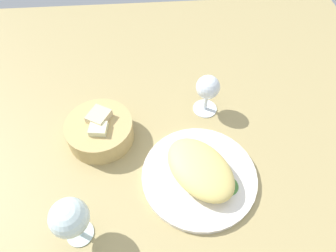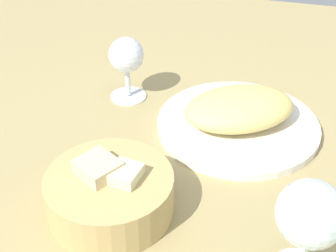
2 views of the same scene
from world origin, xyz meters
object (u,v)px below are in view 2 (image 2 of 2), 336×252
at_px(plate, 238,125).
at_px(bread_basket, 110,192).
at_px(wine_glass_far, 310,217).
at_px(wine_glass_near, 126,59).

distance_m(plate, bread_basket, 0.28).
bearing_deg(bread_basket, wine_glass_far, 172.59).
xyz_separation_m(plate, wine_glass_near, (0.21, -0.05, 0.07)).
height_order(plate, wine_glass_near, wine_glass_near).
distance_m(bread_basket, wine_glass_far, 0.26).
relative_size(bread_basket, wine_glass_near, 1.43).
relative_size(wine_glass_near, wine_glass_far, 0.91).
distance_m(plate, wine_glass_near, 0.23).
distance_m(wine_glass_near, wine_glass_far, 0.46).
xyz_separation_m(plate, bread_basket, (0.14, 0.24, 0.02)).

